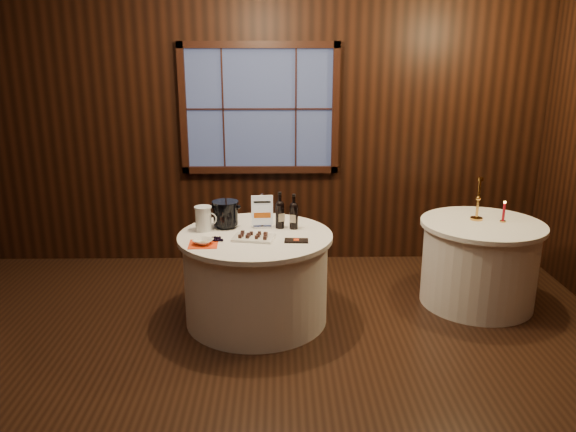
{
  "coord_description": "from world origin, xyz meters",
  "views": [
    {
      "loc": [
        0.2,
        -3.41,
        2.22
      ],
      "look_at": [
        0.27,
        0.9,
        0.95
      ],
      "focal_mm": 35.0,
      "sensor_mm": 36.0,
      "label": 1
    }
  ],
  "objects_px": {
    "chocolate_box": "(296,241)",
    "red_candle": "(504,214)",
    "main_table": "(256,277)",
    "cracker_bowl": "(203,242)",
    "port_bottle_left": "(280,213)",
    "brass_candlestick": "(478,205)",
    "side_table": "(479,263)",
    "sign_stand": "(262,216)",
    "glass_pitcher": "(204,218)",
    "ice_bucket": "(226,214)",
    "port_bottle_right": "(294,214)",
    "grape_bunch": "(217,239)",
    "chocolate_plate": "(254,237)"
  },
  "relations": [
    {
      "from": "port_bottle_left",
      "to": "chocolate_plate",
      "type": "xyz_separation_m",
      "value": [
        -0.21,
        -0.29,
        -0.12
      ]
    },
    {
      "from": "side_table",
      "to": "brass_candlestick",
      "type": "relative_size",
      "value": 2.77
    },
    {
      "from": "main_table",
      "to": "cracker_bowl",
      "type": "relative_size",
      "value": 8.56
    },
    {
      "from": "side_table",
      "to": "red_candle",
      "type": "relative_size",
      "value": 5.62
    },
    {
      "from": "ice_bucket",
      "to": "red_candle",
      "type": "relative_size",
      "value": 1.2
    },
    {
      "from": "sign_stand",
      "to": "ice_bucket",
      "type": "xyz_separation_m",
      "value": [
        -0.31,
        0.01,
        0.02
      ]
    },
    {
      "from": "chocolate_plate",
      "to": "cracker_bowl",
      "type": "relative_size",
      "value": 2.4
    },
    {
      "from": "glass_pitcher",
      "to": "red_candle",
      "type": "bearing_deg",
      "value": 17.71
    },
    {
      "from": "chocolate_plate",
      "to": "grape_bunch",
      "type": "height_order",
      "value": "chocolate_plate"
    },
    {
      "from": "side_table",
      "to": "port_bottle_right",
      "type": "xyz_separation_m",
      "value": [
        -1.68,
        -0.16,
        0.51
      ]
    },
    {
      "from": "chocolate_box",
      "to": "red_candle",
      "type": "bearing_deg",
      "value": 18.39
    },
    {
      "from": "side_table",
      "to": "chocolate_plate",
      "type": "bearing_deg",
      "value": -168.12
    },
    {
      "from": "brass_candlestick",
      "to": "side_table",
      "type": "bearing_deg",
      "value": -68.27
    },
    {
      "from": "main_table",
      "to": "chocolate_plate",
      "type": "distance_m",
      "value": 0.42
    },
    {
      "from": "port_bottle_right",
      "to": "grape_bunch",
      "type": "relative_size",
      "value": 1.96
    },
    {
      "from": "ice_bucket",
      "to": "glass_pitcher",
      "type": "xyz_separation_m",
      "value": [
        -0.18,
        -0.09,
        -0.02
      ]
    },
    {
      "from": "chocolate_box",
      "to": "main_table",
      "type": "bearing_deg",
      "value": 152.89
    },
    {
      "from": "main_table",
      "to": "ice_bucket",
      "type": "height_order",
      "value": "ice_bucket"
    },
    {
      "from": "sign_stand",
      "to": "cracker_bowl",
      "type": "distance_m",
      "value": 0.63
    },
    {
      "from": "side_table",
      "to": "chocolate_box",
      "type": "distance_m",
      "value": 1.78
    },
    {
      "from": "port_bottle_right",
      "to": "grape_bunch",
      "type": "height_order",
      "value": "port_bottle_right"
    },
    {
      "from": "port_bottle_left",
      "to": "port_bottle_right",
      "type": "height_order",
      "value": "port_bottle_left"
    },
    {
      "from": "red_candle",
      "to": "cracker_bowl",
      "type": "bearing_deg",
      "value": -167.77
    },
    {
      "from": "ice_bucket",
      "to": "brass_candlestick",
      "type": "distance_m",
      "value": 2.24
    },
    {
      "from": "brass_candlestick",
      "to": "chocolate_box",
      "type": "bearing_deg",
      "value": -160.59
    },
    {
      "from": "cracker_bowl",
      "to": "ice_bucket",
      "type": "bearing_deg",
      "value": 72.79
    },
    {
      "from": "cracker_bowl",
      "to": "brass_candlestick",
      "type": "distance_m",
      "value": 2.45
    },
    {
      "from": "side_table",
      "to": "glass_pitcher",
      "type": "bearing_deg",
      "value": -175.46
    },
    {
      "from": "main_table",
      "to": "red_candle",
      "type": "relative_size",
      "value": 6.66
    },
    {
      "from": "glass_pitcher",
      "to": "chocolate_box",
      "type": "bearing_deg",
      "value": -8.08
    },
    {
      "from": "port_bottle_left",
      "to": "glass_pitcher",
      "type": "bearing_deg",
      "value": 162.24
    },
    {
      "from": "sign_stand",
      "to": "red_candle",
      "type": "distance_m",
      "value": 2.13
    },
    {
      "from": "brass_candlestick",
      "to": "cracker_bowl",
      "type": "bearing_deg",
      "value": -165.07
    },
    {
      "from": "side_table",
      "to": "glass_pitcher",
      "type": "relative_size",
      "value": 5.17
    },
    {
      "from": "port_bottle_left",
      "to": "brass_candlestick",
      "type": "bearing_deg",
      "value": -16.42
    },
    {
      "from": "port_bottle_right",
      "to": "grape_bunch",
      "type": "xyz_separation_m",
      "value": [
        -0.62,
        -0.31,
        -0.11
      ]
    },
    {
      "from": "side_table",
      "to": "brass_candlestick",
      "type": "bearing_deg",
      "value": 111.73
    },
    {
      "from": "main_table",
      "to": "cracker_bowl",
      "type": "bearing_deg",
      "value": -147.88
    },
    {
      "from": "chocolate_box",
      "to": "port_bottle_right",
      "type": "bearing_deg",
      "value": 95.11
    },
    {
      "from": "side_table",
      "to": "port_bottle_right",
      "type": "bearing_deg",
      "value": -174.72
    },
    {
      "from": "chocolate_box",
      "to": "cracker_bowl",
      "type": "relative_size",
      "value": 1.25
    },
    {
      "from": "glass_pitcher",
      "to": "cracker_bowl",
      "type": "height_order",
      "value": "glass_pitcher"
    },
    {
      "from": "ice_bucket",
      "to": "port_bottle_right",
      "type": "bearing_deg",
      "value": -4.84
    },
    {
      "from": "cracker_bowl",
      "to": "port_bottle_right",
      "type": "bearing_deg",
      "value": 28.75
    },
    {
      "from": "port_bottle_left",
      "to": "port_bottle_right",
      "type": "xyz_separation_m",
      "value": [
        0.12,
        -0.02,
        -0.01
      ]
    },
    {
      "from": "grape_bunch",
      "to": "glass_pitcher",
      "type": "bearing_deg",
      "value": 117.36
    },
    {
      "from": "side_table",
      "to": "chocolate_box",
      "type": "xyz_separation_m",
      "value": [
        -1.67,
        -0.49,
        0.39
      ]
    },
    {
      "from": "port_bottle_right",
      "to": "chocolate_box",
      "type": "height_order",
      "value": "port_bottle_right"
    },
    {
      "from": "sign_stand",
      "to": "chocolate_box",
      "type": "bearing_deg",
      "value": -57.31
    },
    {
      "from": "sign_stand",
      "to": "cracker_bowl",
      "type": "bearing_deg",
      "value": -140.36
    }
  ]
}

